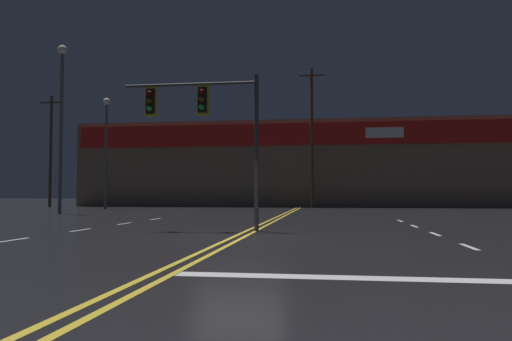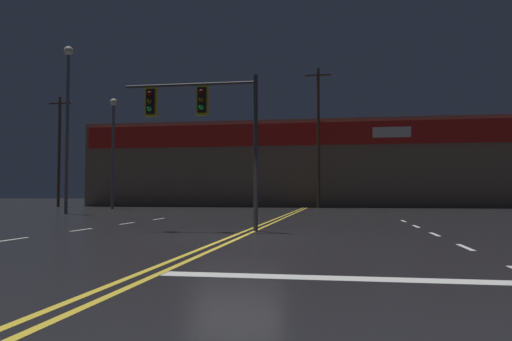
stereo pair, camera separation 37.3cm
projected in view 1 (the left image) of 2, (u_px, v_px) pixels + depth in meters
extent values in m
plane|color=black|center=(239.00, 237.00, 13.80)|extent=(200.00, 200.00, 0.00)
cube|color=gold|center=(233.00, 237.00, 13.82)|extent=(0.12, 60.00, 0.01)
cube|color=gold|center=(244.00, 237.00, 13.78)|extent=(0.12, 60.00, 0.01)
cube|color=silver|center=(12.00, 240.00, 12.82)|extent=(0.12, 1.40, 0.01)
cube|color=silver|center=(81.00, 230.00, 16.38)|extent=(0.12, 1.40, 0.01)
cube|color=silver|center=(125.00, 224.00, 19.94)|extent=(0.12, 1.40, 0.01)
cube|color=silver|center=(156.00, 219.00, 23.50)|extent=(0.12, 1.40, 0.01)
cube|color=silver|center=(469.00, 247.00, 11.23)|extent=(0.12, 1.40, 0.01)
cube|color=silver|center=(435.00, 234.00, 14.79)|extent=(0.12, 1.40, 0.01)
cube|color=silver|center=(414.00, 226.00, 18.35)|extent=(0.12, 1.40, 0.01)
cube|color=silver|center=(400.00, 221.00, 21.91)|extent=(0.12, 1.40, 0.01)
cylinder|color=#38383D|center=(256.00, 152.00, 16.05)|extent=(0.14, 0.14, 5.06)
cylinder|color=#38383D|center=(190.00, 84.00, 16.48)|extent=(4.44, 0.10, 0.10)
cube|color=black|center=(203.00, 100.00, 16.39)|extent=(0.28, 0.24, 0.84)
cube|color=gold|center=(203.00, 100.00, 16.39)|extent=(0.42, 0.08, 0.99)
sphere|color=#500705|center=(202.00, 92.00, 16.24)|extent=(0.17, 0.17, 0.17)
sphere|color=#543707|center=(202.00, 99.00, 16.23)|extent=(0.17, 0.17, 0.17)
sphere|color=green|center=(202.00, 107.00, 16.22)|extent=(0.17, 0.17, 0.17)
cube|color=black|center=(151.00, 102.00, 16.64)|extent=(0.28, 0.24, 0.84)
cube|color=gold|center=(151.00, 102.00, 16.64)|extent=(0.42, 0.08, 0.99)
sphere|color=#500705|center=(150.00, 93.00, 16.50)|extent=(0.17, 0.17, 0.17)
sphere|color=#543707|center=(150.00, 101.00, 16.48)|extent=(0.17, 0.17, 0.17)
sphere|color=green|center=(149.00, 108.00, 16.47)|extent=(0.17, 0.17, 0.17)
cylinder|color=#59595E|center=(106.00, 156.00, 39.17)|extent=(0.20, 0.20, 8.31)
sphere|color=silver|center=(107.00, 102.00, 39.37)|extent=(0.56, 0.56, 0.56)
cylinder|color=#59595E|center=(61.00, 133.00, 29.80)|extent=(0.20, 0.20, 9.71)
sphere|color=silver|center=(63.00, 50.00, 30.03)|extent=(0.56, 0.56, 0.56)
cube|color=#7A6651|center=(302.00, 166.00, 48.96)|extent=(41.93, 10.00, 7.84)
cube|color=red|center=(299.00, 134.00, 44.04)|extent=(41.09, 0.20, 1.96)
cube|color=white|center=(384.00, 133.00, 42.95)|extent=(3.20, 0.16, 0.90)
cylinder|color=#4C3828|center=(51.00, 151.00, 45.75)|extent=(0.26, 0.26, 10.19)
cube|color=#4C3828|center=(52.00, 103.00, 45.96)|extent=(2.20, 0.12, 0.12)
cylinder|color=#4C3828|center=(312.00, 138.00, 42.40)|extent=(0.26, 0.26, 11.90)
cube|color=#4C3828|center=(312.00, 76.00, 42.65)|extent=(2.20, 0.12, 0.12)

